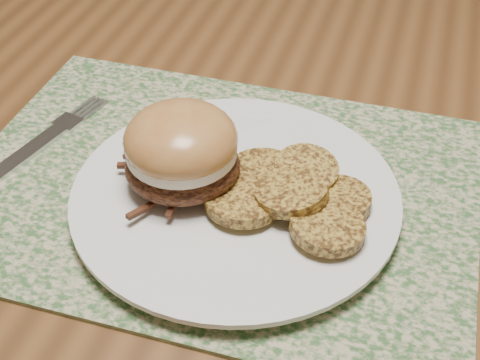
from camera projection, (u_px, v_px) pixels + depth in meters
name	position (u px, v px, depth m)	size (l,w,h in m)	color
dining_table	(362.00, 143.00, 0.77)	(1.50, 0.90, 0.75)	brown
placemat	(216.00, 187.00, 0.59)	(0.45, 0.33, 0.00)	#386031
dinner_plate	(236.00, 198.00, 0.56)	(0.26, 0.26, 0.02)	white
pork_sandwich	(182.00, 151.00, 0.54)	(0.12, 0.12, 0.07)	black
roasted_potatoes	(292.00, 193.00, 0.54)	(0.15, 0.14, 0.03)	#B08A33
fork	(30.00, 151.00, 0.62)	(0.07, 0.20, 0.00)	silver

